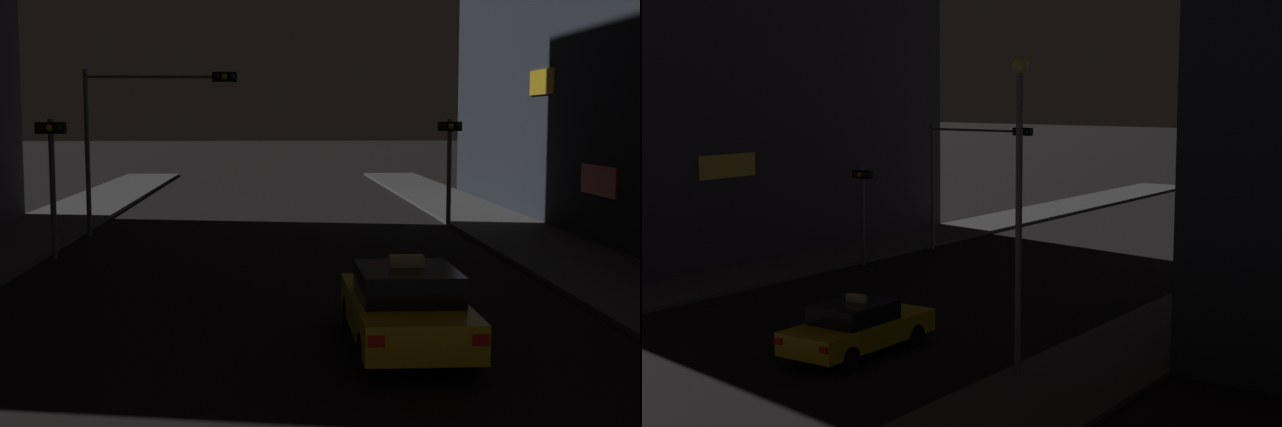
{
  "view_description": "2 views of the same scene",
  "coord_description": "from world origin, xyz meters",
  "views": [
    {
      "loc": [
        -0.07,
        -4.04,
        3.86
      ],
      "look_at": [
        1.0,
        15.16,
        1.78
      ],
      "focal_mm": 49.44,
      "sensor_mm": 36.0,
      "label": 1
    },
    {
      "loc": [
        18.38,
        -9.04,
        7.01
      ],
      "look_at": [
        1.46,
        16.17,
        3.06
      ],
      "focal_mm": 54.87,
      "sensor_mm": 36.0,
      "label": 2
    }
  ],
  "objects": [
    {
      "name": "sidewalk_left",
      "position": [
        -8.02,
        27.05,
        0.07
      ],
      "size": [
        3.42,
        58.1,
        0.14
      ],
      "primitive_type": "cube",
      "color": "#4C4C4C",
      "rests_on": "ground_plane"
    },
    {
      "name": "sidewalk_right",
      "position": [
        8.02,
        27.05,
        0.07
      ],
      "size": [
        3.42,
        58.1,
        0.14
      ],
      "primitive_type": "cube",
      "color": "#4C4C4C",
      "rests_on": "ground_plane"
    },
    {
      "name": "taxi",
      "position": [
        2.15,
        10.23,
        0.74
      ],
      "size": [
        1.82,
        4.45,
        1.62
      ],
      "color": "yellow",
      "rests_on": "ground_plane"
    },
    {
      "name": "traffic_light_overhead",
      "position": [
        -4.16,
        25.07,
        3.97
      ],
      "size": [
        4.97,
        0.42,
        5.46
      ],
      "color": "slate",
      "rests_on": "ground_plane"
    },
    {
      "name": "traffic_light_left_kerb",
      "position": [
        -6.05,
        20.36,
        2.75
      ],
      "size": [
        0.8,
        0.42,
        3.85
      ],
      "color": "slate",
      "rests_on": "ground_plane"
    },
    {
      "name": "traffic_light_right_kerb",
      "position": [
        6.05,
        25.93,
        2.74
      ],
      "size": [
        0.8,
        0.42,
        3.84
      ],
      "color": "slate",
      "rests_on": "ground_plane"
    }
  ]
}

